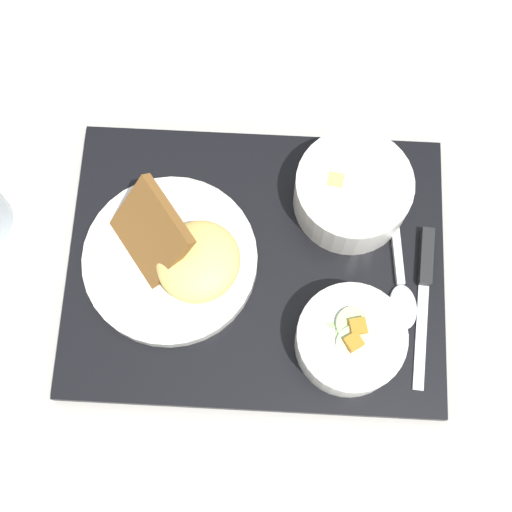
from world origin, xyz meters
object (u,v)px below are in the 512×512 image
object	(u,v)px
plate_main	(176,258)
knife	(425,276)
bowl_soup	(352,191)
bowl_salad	(350,340)
spoon	(401,284)

from	to	relation	value
plate_main	knife	bearing A→B (deg)	-173.27
bowl_soup	bowl_salad	bearing A→B (deg)	97.15
bowl_salad	spoon	world-z (taller)	bowl_salad
plate_main	knife	size ratio (longest dim) A/B	1.07
spoon	plate_main	bearing A→B (deg)	-98.22
bowl_soup	spoon	bearing A→B (deg)	128.30
bowl_salad	knife	bearing A→B (deg)	-129.44
knife	spoon	xyz separation A→B (m)	(0.03, 0.01, -0.00)
knife	spoon	bearing A→B (deg)	-64.88
plate_main	bowl_salad	bearing A→B (deg)	163.80
spoon	bowl_salad	bearing A→B (deg)	-45.03
bowl_salad	bowl_soup	bearing A→B (deg)	-82.85
bowl_salad	knife	world-z (taller)	bowl_salad
bowl_soup	plate_main	size ratio (longest dim) A/B	0.67
bowl_salad	plate_main	world-z (taller)	plate_main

